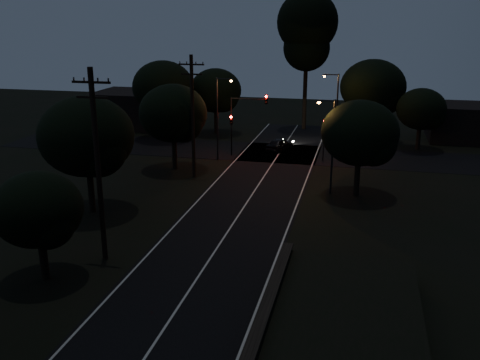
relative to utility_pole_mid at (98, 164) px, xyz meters
The scene contains 21 objects.
road_surface 18.13m from the utility_pole_mid, 69.58° to the left, with size 60.00×70.00×0.03m.
utility_pole_mid is the anchor object (origin of this frame).
utility_pole_far 17.00m from the utility_pole_mid, 90.00° to the left, with size 2.20×0.30×10.50m.
tree_left_b 4.06m from the utility_pole_mid, 120.67° to the right, with size 4.68×4.68×5.94m.
tree_left_c 8.09m from the utility_pole_mid, 121.85° to the left, with size 6.63×6.63×8.38m.
tree_left_d 19.03m from the utility_pole_mid, 96.89° to the left, with size 6.15×6.15×7.80m.
tree_far_nw 35.00m from the utility_pole_mid, 94.57° to the left, with size 6.08×6.08×7.70m.
tree_far_w 31.82m from the utility_pole_mid, 104.11° to the left, with size 6.92×6.92×8.83m.
tree_far_ne 38.05m from the utility_pole_mid, 66.36° to the left, with size 7.17×7.17×9.08m.
tree_far_e 37.78m from the utility_pole_mid, 57.68° to the left, with size 5.08×5.08×6.44m.
tree_right_a 20.59m from the utility_pole_mid, 46.32° to the left, with size 5.92×5.92×7.53m.
tall_pine 41.07m from the utility_pole_mid, 80.07° to the left, with size 7.24×7.24×16.46m.
building_left 39.72m from the utility_pole_mid, 110.73° to the left, with size 10.00×8.00×4.40m, color black.
building_right 46.19m from the utility_pole_mid, 55.62° to the left, with size 9.00×7.00×4.00m, color black.
signal_left 25.19m from the utility_pole_mid, 86.79° to the left, with size 0.28×0.35×4.10m.
signal_right 27.30m from the utility_pole_mid, 67.01° to the left, with size 0.28×0.35×4.10m.
signal_mast 25.22m from the utility_pole_mid, 82.96° to the left, with size 3.70×0.35×6.25m.
streetlight_a 23.04m from the utility_pole_mid, 88.27° to the left, with size 1.66×0.26×8.00m.
streetlight_b 31.15m from the utility_pole_mid, 68.70° to the left, with size 1.66×0.26×8.00m.
streetlight_c 19.15m from the utility_pole_mid, 51.74° to the left, with size 1.46×0.26×7.50m.
car 29.25m from the utility_pole_mid, 78.34° to the left, with size 1.53×3.81×1.30m, color black.
Camera 1 is at (8.12, -10.98, 13.57)m, focal length 40.00 mm.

